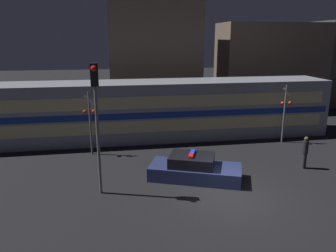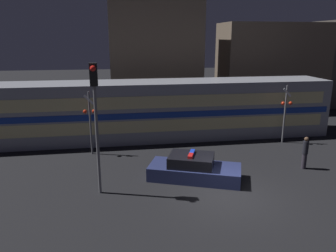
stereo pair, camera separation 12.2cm
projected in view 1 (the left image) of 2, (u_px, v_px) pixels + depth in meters
ground_plane at (229, 196)px, 13.79m from camera, size 120.00×120.00×0.00m
train at (148, 110)px, 21.46m from camera, size 23.93×3.17×3.76m
police_car at (194, 169)px, 15.42m from camera, size 4.60×3.19×1.29m
pedestrian at (305, 152)px, 16.57m from camera, size 0.28×0.28×1.68m
crossing_signal_near at (285, 110)px, 20.40m from camera, size 0.71×0.28×3.66m
crossing_signal_far at (90, 119)px, 18.26m from camera, size 0.71×0.28×3.60m
traffic_light_corner at (96, 104)px, 13.08m from camera, size 0.30×0.46×5.52m
building_left at (154, 58)px, 27.35m from camera, size 7.33×4.89×9.73m
building_center at (270, 67)px, 29.81m from camera, size 9.39×4.12×7.75m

